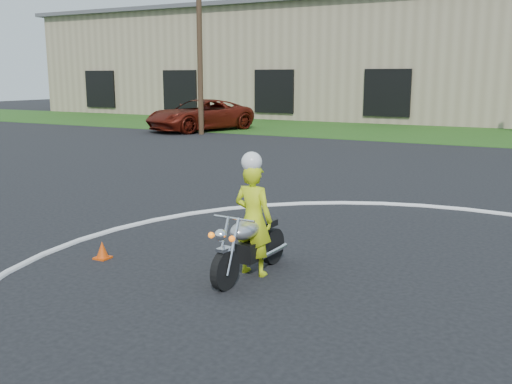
% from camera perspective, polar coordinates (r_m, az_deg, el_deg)
% --- Properties ---
extents(primary_motorcycle, '(0.69, 1.97, 1.04)m').
position_cam_1_polar(primary_motorcycle, '(8.72, -0.69, -5.31)').
color(primary_motorcycle, black).
rests_on(primary_motorcycle, ground).
extents(rider_primary_grp, '(0.66, 0.46, 1.92)m').
position_cam_1_polar(rider_primary_grp, '(8.72, -0.28, -2.41)').
color(rider_primary_grp, '#C6DA16').
rests_on(rider_primary_grp, ground).
extents(pickup_grp, '(4.80, 6.93, 1.76)m').
position_cam_1_polar(pickup_grp, '(32.68, -5.65, 7.66)').
color(pickup_grp, '#531209').
rests_on(pickup_grp, ground).
extents(warehouse, '(41.00, 17.00, 8.30)m').
position_cam_1_polar(warehouse, '(48.69, 3.92, 12.79)').
color(warehouse, tan).
rests_on(warehouse, ground).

